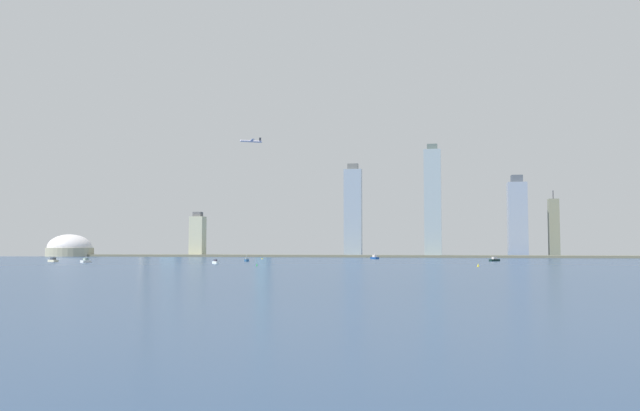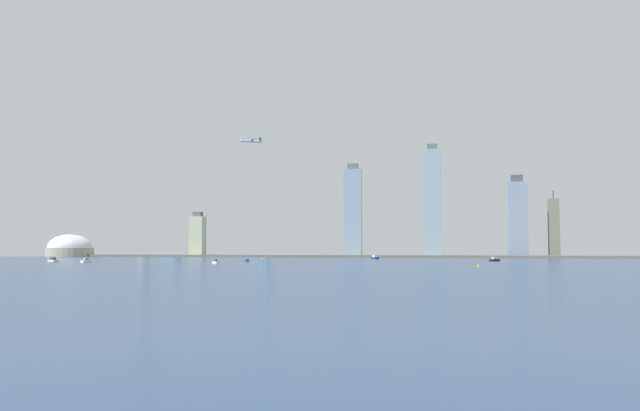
% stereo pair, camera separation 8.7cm
% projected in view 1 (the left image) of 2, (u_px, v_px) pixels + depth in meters
% --- Properties ---
extents(ground_plane, '(6000.00, 6000.00, 0.00)m').
position_uv_depth(ground_plane, '(188.00, 269.00, 434.08)').
color(ground_plane, navy).
extents(waterfront_pier, '(912.90, 45.27, 3.22)m').
position_uv_depth(waterfront_pier, '(328.00, 256.00, 934.90)').
color(waterfront_pier, '#6E6D59').
rests_on(waterfront_pier, ground).
extents(observation_tower, '(39.26, 39.26, 320.74)m').
position_uv_depth(observation_tower, '(146.00, 169.00, 1045.49)').
color(observation_tower, beige).
rests_on(observation_tower, ground).
extents(stadium_dome, '(80.96, 80.96, 45.40)m').
position_uv_depth(stadium_dome, '(73.00, 249.00, 1012.69)').
color(stadium_dome, '#ADA98C').
rests_on(stadium_dome, ground).
extents(skyscraper_0, '(24.32, 25.92, 164.21)m').
position_uv_depth(skyscraper_0, '(433.00, 202.00, 927.30)').
color(skyscraper_0, '#94A7B1').
rests_on(skyscraper_0, ground).
extents(skyscraper_1, '(21.47, 18.40, 68.64)m').
position_uv_depth(skyscraper_1, '(198.00, 236.00, 982.70)').
color(skyscraper_1, beige).
rests_on(skyscraper_1, ground).
extents(skyscraper_2, '(26.43, 12.00, 140.05)m').
position_uv_depth(skyscraper_2, '(353.00, 212.00, 958.03)').
color(skyscraper_2, '#8C9EB3').
rests_on(skyscraper_2, ground).
extents(skyscraper_3, '(14.41, 18.78, 98.73)m').
position_uv_depth(skyscraper_3, '(554.00, 228.00, 947.05)').
color(skyscraper_3, gray).
rests_on(skyscraper_3, ground).
extents(skyscraper_4, '(27.43, 26.78, 120.86)m').
position_uv_depth(skyscraper_4, '(517.00, 218.00, 942.77)').
color(skyscraper_4, '#8B9AB2').
rests_on(skyscraper_4, ground).
extents(skyscraper_5, '(25.75, 25.85, 86.42)m').
position_uv_depth(skyscraper_5, '(171.00, 236.00, 1044.80)').
color(skyscraper_5, '#9EBECA').
rests_on(skyscraper_5, ground).
extents(skyscraper_6, '(17.92, 26.01, 139.34)m').
position_uv_depth(skyscraper_6, '(264.00, 213.00, 1031.89)').
color(skyscraper_6, '#8EBAC5').
rests_on(skyscraper_6, ground).
extents(boat_0, '(7.06, 8.73, 7.86)m').
position_uv_depth(boat_0, '(247.00, 260.00, 663.96)').
color(boat_0, '#245180').
rests_on(boat_0, ground).
extents(boat_1, '(12.04, 13.10, 4.53)m').
position_uv_depth(boat_1, '(495.00, 260.00, 673.79)').
color(boat_1, black).
rests_on(boat_1, ground).
extents(boat_2, '(15.71, 13.03, 4.56)m').
position_uv_depth(boat_2, '(53.00, 260.00, 644.01)').
color(boat_2, beige).
rests_on(boat_2, ground).
extents(boat_3, '(6.55, 11.13, 8.93)m').
position_uv_depth(boat_3, '(86.00, 261.00, 615.71)').
color(boat_3, white).
rests_on(boat_3, ground).
extents(boat_5, '(8.14, 8.14, 3.91)m').
position_uv_depth(boat_5, '(215.00, 262.00, 578.68)').
color(boat_5, white).
rests_on(boat_5, ground).
extents(boat_6, '(11.88, 13.76, 8.91)m').
position_uv_depth(boat_6, '(375.00, 257.00, 796.28)').
color(boat_6, navy).
rests_on(boat_6, ground).
extents(channel_buoy_0, '(1.02, 1.02, 2.24)m').
position_uv_depth(channel_buoy_0, '(257.00, 265.00, 510.09)').
color(channel_buoy_0, green).
rests_on(channel_buoy_0, ground).
extents(channel_buoy_1, '(1.72, 1.72, 2.40)m').
position_uv_depth(channel_buoy_1, '(478.00, 265.00, 494.00)').
color(channel_buoy_1, yellow).
rests_on(channel_buoy_1, ground).
extents(channel_buoy_2, '(1.98, 1.98, 1.53)m').
position_uv_depth(channel_buoy_2, '(262.00, 258.00, 784.50)').
color(channel_buoy_2, yellow).
rests_on(channel_buoy_2, ground).
extents(airplane, '(31.84, 29.77, 8.21)m').
position_uv_depth(airplane, '(251.00, 141.00, 986.79)').
color(airplane, silver).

